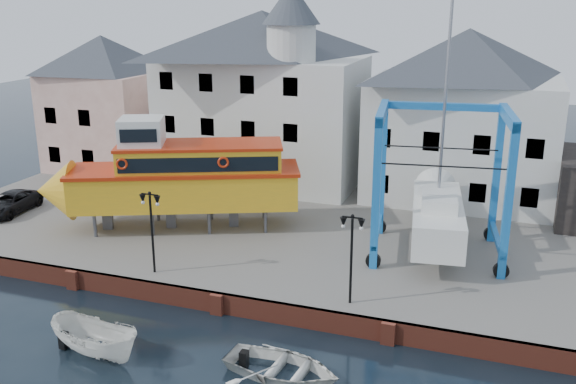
% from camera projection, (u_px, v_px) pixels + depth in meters
% --- Properties ---
extents(ground, '(140.00, 140.00, 0.00)m').
position_uv_depth(ground, '(218.00, 313.00, 29.87)').
color(ground, black).
rests_on(ground, ground).
extents(hardstanding, '(44.00, 22.00, 1.00)m').
position_uv_depth(hardstanding, '(294.00, 227.00, 39.64)').
color(hardstanding, slate).
rests_on(hardstanding, ground).
extents(quay_wall, '(44.00, 0.47, 1.00)m').
position_uv_depth(quay_wall, '(218.00, 303.00, 29.82)').
color(quay_wall, brown).
rests_on(quay_wall, ground).
extents(building_pink, '(8.00, 7.00, 10.30)m').
position_uv_depth(building_pink, '(106.00, 103.00, 50.02)').
color(building_pink, tan).
rests_on(building_pink, hardstanding).
extents(building_white_main, '(14.00, 8.30, 14.00)m').
position_uv_depth(building_white_main, '(264.00, 95.00, 45.84)').
color(building_white_main, silver).
rests_on(building_white_main, hardstanding).
extents(building_white_right, '(12.00, 8.00, 11.20)m').
position_uv_depth(building_white_right, '(463.00, 116.00, 42.18)').
color(building_white_right, silver).
rests_on(building_white_right, hardstanding).
extents(lamp_post_left, '(1.12, 0.32, 4.20)m').
position_uv_depth(lamp_post_left, '(151.00, 212.00, 31.00)').
color(lamp_post_left, black).
rests_on(lamp_post_left, hardstanding).
extents(lamp_post_right, '(1.12, 0.32, 4.20)m').
position_uv_depth(lamp_post_right, '(352.00, 236.00, 27.81)').
color(lamp_post_right, black).
rests_on(lamp_post_right, hardstanding).
extents(tour_boat, '(15.29, 9.27, 6.58)m').
position_uv_depth(tour_boat, '(170.00, 177.00, 37.20)').
color(tour_boat, '#59595E').
rests_on(tour_boat, hardstanding).
extents(travel_lift, '(7.64, 10.11, 14.89)m').
position_uv_depth(travel_lift, '(437.00, 204.00, 34.35)').
color(travel_lift, blue).
rests_on(travel_lift, hardstanding).
extents(van, '(2.54, 4.78, 1.28)m').
position_uv_depth(van, '(10.00, 203.00, 40.46)').
color(van, black).
rests_on(van, hardstanding).
extents(motorboat_a, '(4.73, 2.49, 1.74)m').
position_uv_depth(motorboat_a, '(97.00, 355.00, 26.38)').
color(motorboat_a, white).
rests_on(motorboat_a, ground).
extents(motorboat_b, '(4.95, 3.74, 0.97)m').
position_uv_depth(motorboat_b, '(282.00, 376.00, 24.99)').
color(motorboat_b, white).
rests_on(motorboat_b, ground).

